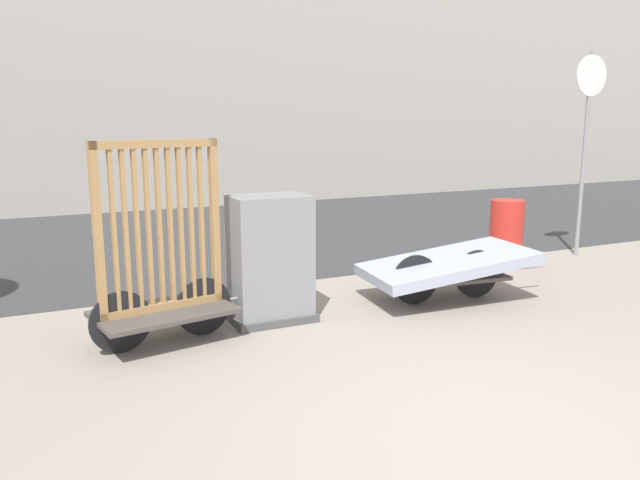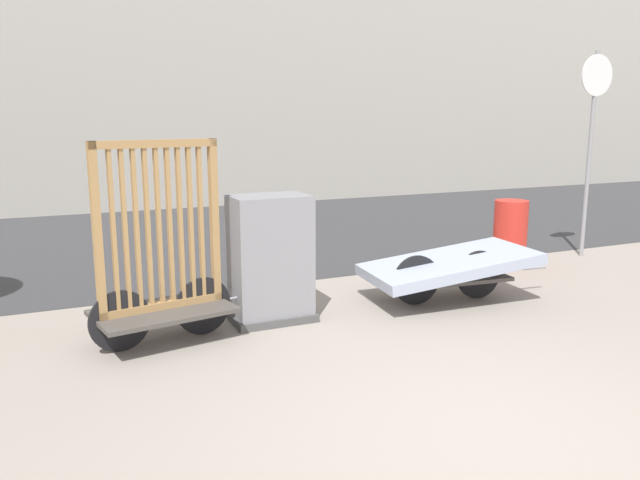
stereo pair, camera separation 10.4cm
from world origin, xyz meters
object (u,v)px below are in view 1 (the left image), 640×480
bike_cart_with_mattress (447,266)px  utility_cabinet (270,263)px  trash_bin (507,223)px  bike_cart_with_bedframe (162,274)px  sign_post (587,125)px

bike_cart_with_mattress → utility_cabinet: utility_cabinet is taller
bike_cart_with_mattress → trash_bin: 2.19m
bike_cart_with_mattress → utility_cabinet: bearing=-179.9°
bike_cart_with_bedframe → trash_bin: size_ratio=2.14×
bike_cart_with_mattress → utility_cabinet: 2.08m
utility_cabinet → sign_post: size_ratio=0.43×
bike_cart_with_mattress → trash_bin: trash_bin is taller
bike_cart_with_bedframe → sign_post: 6.68m
utility_cabinet → bike_cart_with_bedframe: bearing=-169.3°
trash_bin → bike_cart_with_mattress: bearing=-148.8°
sign_post → bike_cart_with_bedframe: bearing=-170.2°
trash_bin → sign_post: 1.95m
utility_cabinet → sign_post: 5.57m
utility_cabinet → trash_bin: bearing=13.1°
utility_cabinet → sign_post: bearing=9.7°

